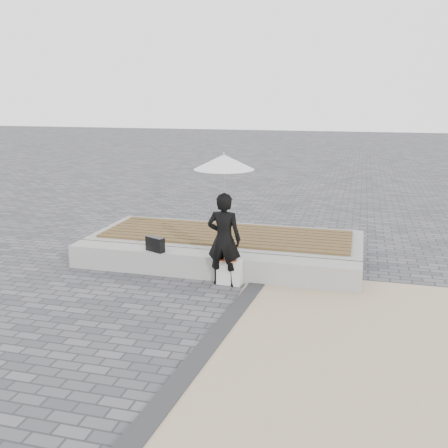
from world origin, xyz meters
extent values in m
plane|color=#515156|center=(0.00, 0.00, 0.00)|extent=(80.00, 80.00, 0.00)
cube|color=tan|center=(3.20, -0.50, 0.01)|extent=(5.00, 5.00, 0.02)
cube|color=#2B2B2D|center=(0.75, -0.50, 0.02)|extent=(0.61, 5.20, 0.04)
cube|color=gray|center=(0.00, 1.60, 0.20)|extent=(5.00, 0.45, 0.40)
cube|color=gray|center=(0.00, 2.80, 0.20)|extent=(5.00, 2.00, 0.40)
imported|color=black|center=(0.35, 1.29, 0.75)|extent=(0.55, 0.37, 1.50)
cylinder|color=#B8B7BD|center=(0.35, 1.29, 1.40)|extent=(0.02, 0.02, 0.93)
cone|color=silver|center=(0.35, 1.29, 1.98)|extent=(0.93, 0.93, 0.23)
sphere|color=#B8B7BD|center=(0.35, 1.29, 2.10)|extent=(0.03, 0.03, 0.03)
cube|color=black|center=(-0.90, 1.48, 0.52)|extent=(0.37, 0.26, 0.25)
cube|color=silver|center=(0.44, 1.31, 0.21)|extent=(0.41, 0.19, 0.42)
cube|color=#E92D48|center=(0.44, 1.26, 0.42)|extent=(0.27, 0.20, 0.01)
camera|label=1|loc=(2.37, -6.23, 2.94)|focal=41.09mm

